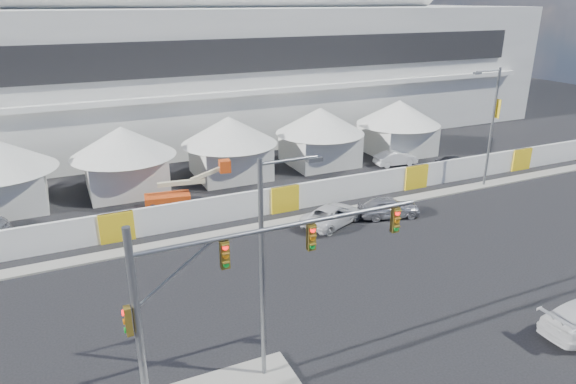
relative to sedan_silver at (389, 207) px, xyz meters
name	(u,v)px	position (x,y,z in m)	size (l,w,h in m)	color
ground	(295,342)	(-12.43, -10.34, -0.77)	(160.00, 160.00, 0.00)	black
far_curb	(449,191)	(7.57, 2.16, -0.71)	(80.00, 1.20, 0.12)	gray
stadium	(209,49)	(-3.72, 31.16, 8.68)	(80.00, 24.80, 21.98)	silver
tent_row	(179,148)	(-11.93, 13.66, 2.38)	(53.40, 8.40, 5.40)	silver
hoarding_fence	(284,199)	(-6.43, 4.16, 0.23)	(70.00, 0.25, 2.00)	white
scaffold_tower	(485,68)	(33.57, 25.66, 5.23)	(4.40, 4.40, 12.00)	#595B60
sedan_silver	(389,207)	(0.00, 0.00, 0.00)	(4.49, 1.81, 1.53)	#ACACB1
pickup_curb	(332,215)	(-4.33, 0.60, -0.06)	(5.06, 2.33, 1.41)	silver
lot_car_a	(396,158)	(7.87, 10.06, -0.08)	(4.13, 1.44, 1.36)	silver
lot_car_b	(455,162)	(12.28, 6.88, -0.13)	(3.73, 1.50, 1.27)	black
traffic_mast	(204,307)	(-17.20, -12.82, 3.91)	(11.49, 0.79, 8.09)	gray
streetlight_median	(268,257)	(-14.34, -11.82, 4.79)	(2.61, 0.26, 9.42)	gray
streetlight_curb	(491,120)	(11.08, 2.16, 4.97)	(2.93, 0.66, 9.88)	slate
boom_lift	(176,195)	(-13.54, 8.56, 0.14)	(6.72, 1.96, 3.36)	#C84212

